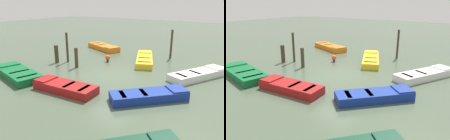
# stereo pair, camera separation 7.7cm
# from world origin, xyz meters

# --- Properties ---
(ground_plane) EXTENTS (80.00, 80.00, 0.00)m
(ground_plane) POSITION_xyz_m (0.00, 0.00, 0.00)
(ground_plane) COLOR #475642
(rowboat_green) EXTENTS (2.30, 4.11, 0.46)m
(rowboat_green) POSITION_xyz_m (3.17, -4.52, 0.22)
(rowboat_green) COLOR #0F602D
(rowboat_green) RESTS_ON ground_plane
(rowboat_blue) EXTENTS (3.16, 3.14, 0.46)m
(rowboat_blue) POSITION_xyz_m (1.87, 3.20, 0.22)
(rowboat_blue) COLOR navy
(rowboat_blue) RESTS_ON ground_plane
(rowboat_orange) EXTENTS (2.58, 3.91, 0.46)m
(rowboat_orange) POSITION_xyz_m (-5.78, -4.70, 0.22)
(rowboat_orange) COLOR orange
(rowboat_orange) RESTS_ON ground_plane
(rowboat_yellow) EXTENTS (4.05, 2.60, 0.46)m
(rowboat_yellow) POSITION_xyz_m (-3.82, 0.32, 0.22)
(rowboat_yellow) COLOR gold
(rowboat_yellow) RESTS_ON ground_plane
(rowboat_red) EXTENTS (1.33, 3.33, 0.46)m
(rowboat_red) POSITION_xyz_m (3.19, -0.67, 0.22)
(rowboat_red) COLOR maroon
(rowboat_red) RESTS_ON ground_plane
(rowboat_white) EXTENTS (3.87, 2.75, 0.46)m
(rowboat_white) POSITION_xyz_m (-2.39, 4.37, 0.22)
(rowboat_white) COLOR silver
(rowboat_white) RESTS_ON ground_plane
(mooring_piling_far_right) EXTENTS (0.16, 0.16, 2.18)m
(mooring_piling_far_right) POSITION_xyz_m (-6.08, 1.48, 1.09)
(mooring_piling_far_right) COLOR #423323
(mooring_piling_far_right) RESTS_ON ground_plane
(mooring_piling_center) EXTENTS (0.23, 0.23, 1.32)m
(mooring_piling_center) POSITION_xyz_m (-0.14, -2.90, 0.66)
(mooring_piling_center) COLOR #423323
(mooring_piling_center) RESTS_ON ground_plane
(mooring_piling_near_right) EXTENTS (0.16, 0.16, 2.13)m
(mooring_piling_near_right) POSITION_xyz_m (-0.84, -4.38, 1.06)
(mooring_piling_near_right) COLOR #423323
(mooring_piling_near_right) RESTS_ON ground_plane
(mooring_piling_mid_right) EXTENTS (0.28, 0.28, 1.26)m
(mooring_piling_mid_right) POSITION_xyz_m (-0.27, -4.91, 0.63)
(mooring_piling_mid_right) COLOR #423323
(mooring_piling_mid_right) RESTS_ON ground_plane
(marker_buoy) EXTENTS (0.36, 0.36, 0.48)m
(marker_buoy) POSITION_xyz_m (-2.47, -1.99, 0.29)
(marker_buoy) COLOR #262626
(marker_buoy) RESTS_ON ground_plane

